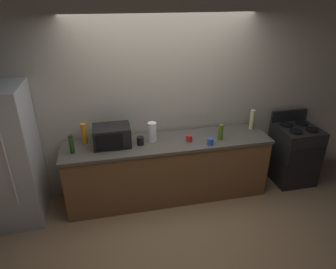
{
  "coord_description": "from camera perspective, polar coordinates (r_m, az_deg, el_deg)",
  "views": [
    {
      "loc": [
        -0.79,
        -3.15,
        2.76
      ],
      "look_at": [
        0.0,
        0.4,
        1.0
      ],
      "focal_mm": 32.08,
      "sensor_mm": 36.0,
      "label": 1
    }
  ],
  "objects": [
    {
      "name": "mug_black",
      "position": [
        3.98,
        -5.29,
        -1.2
      ],
      "size": [
        0.09,
        0.09,
        0.11
      ],
      "primitive_type": "cylinder",
      "color": "black",
      "rests_on": "counter_run"
    },
    {
      "name": "back_wall",
      "position": [
        4.27,
        -1.2,
        6.58
      ],
      "size": [
        6.4,
        0.1,
        2.7
      ],
      "primitive_type": "cube",
      "color": "#B2A893",
      "rests_on": "ground_plane"
    },
    {
      "name": "bottle_vinegar",
      "position": [
        4.56,
        15.67,
        2.75
      ],
      "size": [
        0.07,
        0.07,
        0.29
      ],
      "primitive_type": "cylinder",
      "color": "beige",
      "rests_on": "counter_run"
    },
    {
      "name": "counter_run",
      "position": [
        4.3,
        0.0,
        -6.59
      ],
      "size": [
        2.84,
        0.64,
        0.9
      ],
      "color": "brown",
      "rests_on": "ground_plane"
    },
    {
      "name": "bottle_wine",
      "position": [
        3.92,
        -17.86,
        -1.75
      ],
      "size": [
        0.06,
        0.06,
        0.25
      ],
      "primitive_type": "cylinder",
      "color": "#1E3F19",
      "rests_on": "counter_run"
    },
    {
      "name": "mug_red",
      "position": [
        4.07,
        4.02,
        -0.7
      ],
      "size": [
        0.09,
        0.09,
        0.09
      ],
      "primitive_type": "cylinder",
      "color": "red",
      "rests_on": "counter_run"
    },
    {
      "name": "paper_towel_roll",
      "position": [
        4.03,
        -3.02,
        0.47
      ],
      "size": [
        0.12,
        0.12,
        0.27
      ],
      "primitive_type": "cylinder",
      "color": "white",
      "rests_on": "counter_run"
    },
    {
      "name": "mug_blue",
      "position": [
        4.01,
        8.04,
        -1.31
      ],
      "size": [
        0.08,
        0.08,
        0.09
      ],
      "primitive_type": "cylinder",
      "color": "#2D4CB2",
      "rests_on": "counter_run"
    },
    {
      "name": "microwave",
      "position": [
        3.98,
        -10.63,
        -0.26
      ],
      "size": [
        0.48,
        0.35,
        0.27
      ],
      "color": "black",
      "rests_on": "counter_run"
    },
    {
      "name": "ground_plane",
      "position": [
        4.26,
        1.2,
        -14.57
      ],
      "size": [
        8.0,
        8.0,
        0.0
      ],
      "primitive_type": "plane",
      "color": "#93704C"
    },
    {
      "name": "stove_range",
      "position": [
        5.06,
        22.74,
        -3.36
      ],
      "size": [
        0.6,
        0.61,
        1.08
      ],
      "color": "black",
      "rests_on": "ground_plane"
    },
    {
      "name": "bottle_dish_soap",
      "position": [
        4.1,
        -15.63,
        0.14
      ],
      "size": [
        0.07,
        0.07,
        0.29
      ],
      "primitive_type": "cylinder",
      "color": "orange",
      "rests_on": "counter_run"
    },
    {
      "name": "refrigerator",
      "position": [
        4.2,
        -28.55,
        -3.87
      ],
      "size": [
        0.72,
        0.73,
        1.8
      ],
      "color": "#B7BABF",
      "rests_on": "ground_plane"
    },
    {
      "name": "bottle_olive_oil",
      "position": [
        4.15,
        9.99,
        0.47
      ],
      "size": [
        0.07,
        0.07,
        0.22
      ],
      "primitive_type": "cylinder",
      "color": "#4C6B19",
      "rests_on": "counter_run"
    }
  ]
}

